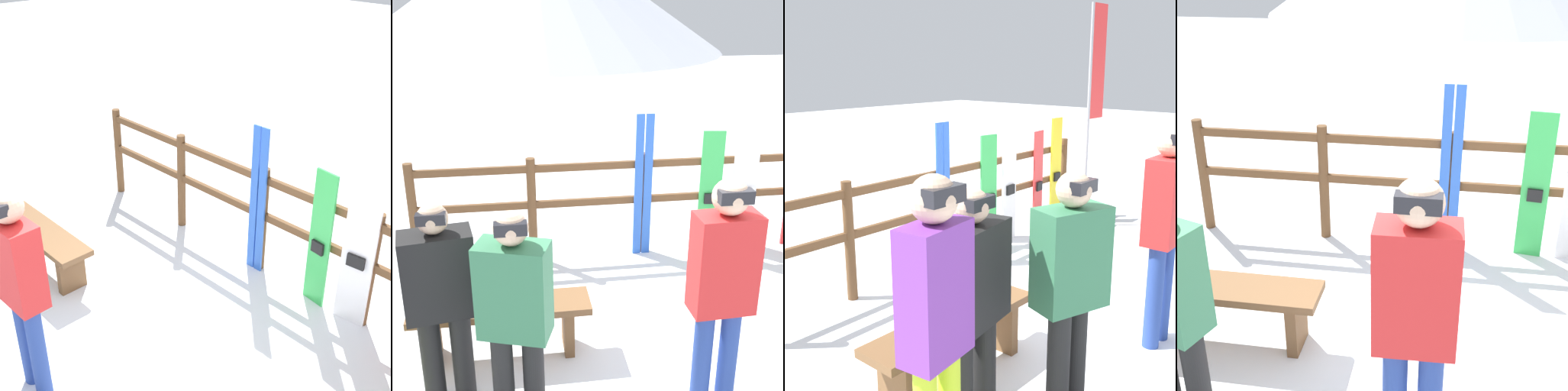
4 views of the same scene
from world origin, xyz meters
TOP-DOWN VIEW (x-y plane):
  - ground_plane at (0.00, 0.00)m, footprint 40.00×40.00m
  - fence at (-0.00, 1.85)m, footprint 5.13×0.10m
  - bench at (-1.61, 0.16)m, footprint 1.45×0.36m
  - person_red at (-0.14, -0.74)m, footprint 0.42×0.24m
  - ski_pair_blue at (-0.03, 1.79)m, footprint 0.19×0.02m
  - snowboard_green at (0.74, 1.79)m, footprint 0.25×0.08m

SIDE VIEW (x-z plane):
  - ground_plane at x=0.00m, z-range 0.00..0.00m
  - bench at x=-1.61m, z-range 0.12..0.59m
  - fence at x=0.00m, z-range 0.11..1.28m
  - snowboard_green at x=0.74m, z-range 0.00..1.41m
  - ski_pair_blue at x=-0.03m, z-range 0.00..1.62m
  - person_red at x=-0.14m, z-range 0.16..1.94m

